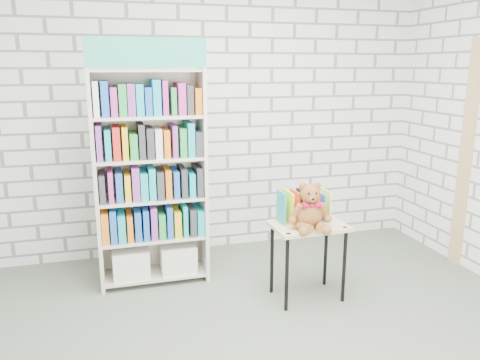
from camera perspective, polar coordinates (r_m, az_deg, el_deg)
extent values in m
plane|color=#525A4C|center=(3.28, 3.50, -20.68)|extent=(4.50, 4.50, 0.00)
cube|color=silver|center=(4.66, -4.37, 8.10)|extent=(4.50, 0.02, 2.80)
cube|color=beige|center=(4.01, -17.14, -0.33)|extent=(0.03, 0.36, 1.84)
cube|color=beige|center=(4.08, -4.58, 0.47)|extent=(0.03, 0.36, 1.84)
cube|color=beige|center=(4.19, -11.01, 0.59)|extent=(0.92, 0.02, 1.84)
cube|color=teal|center=(3.75, -11.29, 15.00)|extent=(0.92, 0.02, 0.22)
cube|color=beige|center=(4.30, -10.29, -11.12)|extent=(0.86, 0.34, 0.03)
cube|color=beige|center=(4.17, -10.49, -6.77)|extent=(0.86, 0.34, 0.03)
cube|color=beige|center=(4.06, -10.70, -2.17)|extent=(0.86, 0.34, 0.03)
cube|color=beige|center=(3.98, -10.92, 2.64)|extent=(0.86, 0.34, 0.03)
cube|color=beige|center=(3.93, -11.15, 7.62)|extent=(0.86, 0.34, 0.03)
cube|color=beige|center=(3.91, -11.40, 12.98)|extent=(0.86, 0.34, 0.03)
cube|color=silver|center=(4.24, -13.16, -9.66)|extent=(0.31, 0.30, 0.25)
cube|color=silver|center=(4.27, -7.60, -9.23)|extent=(0.31, 0.30, 0.25)
cube|color=#BF338C|center=(4.12, -10.56, -5.05)|extent=(0.86, 0.30, 0.25)
cube|color=#19A5B2|center=(4.02, -10.78, -0.35)|extent=(0.86, 0.30, 0.25)
cube|color=white|center=(3.95, -11.00, 4.55)|extent=(0.86, 0.30, 0.25)
cube|color=purple|center=(3.91, -11.23, 9.58)|extent=(0.86, 0.30, 0.25)
cube|color=tan|center=(3.78, 8.37, -5.55)|extent=(0.60, 0.42, 0.03)
cylinder|color=black|center=(3.66, 5.72, -11.39)|extent=(0.03, 0.03, 0.60)
cylinder|color=black|center=(3.93, 3.91, -9.56)|extent=(0.03, 0.03, 0.60)
cylinder|color=black|center=(3.87, 12.58, -10.25)|extent=(0.03, 0.03, 0.60)
cylinder|color=black|center=(4.12, 10.40, -8.62)|extent=(0.03, 0.03, 0.60)
cylinder|color=black|center=(3.55, 5.93, -6.56)|extent=(0.04, 0.04, 0.01)
cylinder|color=black|center=(3.76, 12.65, -5.68)|extent=(0.04, 0.04, 0.01)
cube|color=teal|center=(3.74, 5.08, -3.48)|extent=(0.02, 0.18, 0.24)
cube|color=#FFF928|center=(3.76, 5.88, -3.40)|extent=(0.02, 0.18, 0.24)
cube|color=#FF451B|center=(3.78, 6.66, -3.32)|extent=(0.02, 0.18, 0.24)
cube|color=black|center=(3.80, 7.44, -3.24)|extent=(0.02, 0.18, 0.24)
cube|color=white|center=(3.83, 8.21, -3.16)|extent=(0.02, 0.18, 0.24)
cube|color=#F32B33|center=(3.85, 8.97, -3.08)|extent=(0.02, 0.18, 0.24)
cube|color=#3172BB|center=(3.88, 9.72, -3.00)|extent=(0.02, 0.18, 0.24)
cube|color=#F0FF54|center=(3.90, 10.46, -2.92)|extent=(0.02, 0.18, 0.24)
ellipsoid|color=brown|center=(3.66, 8.43, -4.16)|extent=(0.22, 0.18, 0.22)
sphere|color=brown|center=(3.61, 8.54, -1.70)|extent=(0.15, 0.15, 0.15)
sphere|color=brown|center=(3.59, 7.64, -0.71)|extent=(0.06, 0.06, 0.06)
sphere|color=brown|center=(3.62, 9.38, -0.66)|extent=(0.06, 0.06, 0.06)
sphere|color=brown|center=(3.56, 8.79, -2.28)|extent=(0.06, 0.06, 0.06)
sphere|color=black|center=(3.54, 8.40, -1.66)|extent=(0.02, 0.02, 0.02)
sphere|color=black|center=(3.55, 9.24, -1.63)|extent=(0.02, 0.02, 0.02)
sphere|color=black|center=(3.53, 8.91, -2.32)|extent=(0.02, 0.02, 0.02)
cylinder|color=brown|center=(3.61, 6.87, -3.87)|extent=(0.11, 0.10, 0.15)
cylinder|color=brown|center=(3.66, 10.17, -3.72)|extent=(0.11, 0.09, 0.15)
sphere|color=brown|center=(3.60, 6.42, -4.90)|extent=(0.06, 0.06, 0.06)
sphere|color=brown|center=(3.68, 10.66, -4.69)|extent=(0.06, 0.06, 0.06)
cylinder|color=brown|center=(3.57, 7.88, -5.76)|extent=(0.09, 0.17, 0.09)
cylinder|color=brown|center=(3.60, 9.80, -5.65)|extent=(0.13, 0.17, 0.09)
sphere|color=brown|center=(3.50, 7.77, -6.25)|extent=(0.07, 0.07, 0.07)
sphere|color=brown|center=(3.54, 10.52, -6.08)|extent=(0.07, 0.07, 0.07)
cone|color=#B20B32|center=(3.57, 8.19, -3.08)|extent=(0.07, 0.07, 0.06)
cone|color=#B20B32|center=(3.58, 9.30, -3.03)|extent=(0.07, 0.07, 0.06)
sphere|color=#B20B32|center=(3.57, 8.76, -3.07)|extent=(0.03, 0.03, 0.03)
cube|color=tan|center=(4.77, 25.83, 2.64)|extent=(0.05, 0.12, 2.10)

